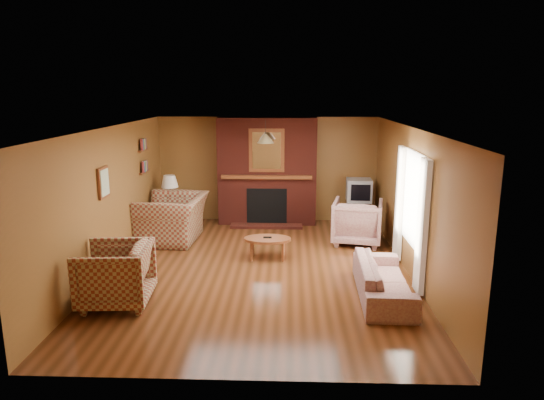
{
  "coord_description": "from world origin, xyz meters",
  "views": [
    {
      "loc": [
        0.5,
        -7.8,
        3.0
      ],
      "look_at": [
        0.2,
        0.6,
        1.08
      ],
      "focal_mm": 32.0,
      "sensor_mm": 36.0,
      "label": 1
    }
  ],
  "objects_px": {
    "side_table": "(171,216)",
    "crt_tv": "(359,190)",
    "floral_sofa": "(383,279)",
    "fireplace": "(267,172)",
    "plaid_armchair": "(115,275)",
    "tv_stand": "(358,213)",
    "floral_armchair": "(357,222)",
    "table_lamp": "(170,188)",
    "coffee_table": "(267,241)",
    "plaid_loveseat": "(173,218)"
  },
  "relations": [
    {
      "from": "fireplace",
      "to": "floral_sofa",
      "type": "distance_m",
      "value": 4.55
    },
    {
      "from": "fireplace",
      "to": "plaid_armchair",
      "type": "distance_m",
      "value": 4.9
    },
    {
      "from": "side_table",
      "to": "crt_tv",
      "type": "bearing_deg",
      "value": 4.74
    },
    {
      "from": "tv_stand",
      "to": "crt_tv",
      "type": "height_order",
      "value": "crt_tv"
    },
    {
      "from": "side_table",
      "to": "crt_tv",
      "type": "height_order",
      "value": "crt_tv"
    },
    {
      "from": "floral_armchair",
      "to": "table_lamp",
      "type": "height_order",
      "value": "table_lamp"
    },
    {
      "from": "crt_tv",
      "to": "side_table",
      "type": "bearing_deg",
      "value": -175.26
    },
    {
      "from": "table_lamp",
      "to": "tv_stand",
      "type": "height_order",
      "value": "table_lamp"
    },
    {
      "from": "coffee_table",
      "to": "crt_tv",
      "type": "distance_m",
      "value": 3.0
    },
    {
      "from": "plaid_armchair",
      "to": "crt_tv",
      "type": "relative_size",
      "value": 1.72
    },
    {
      "from": "coffee_table",
      "to": "table_lamp",
      "type": "distance_m",
      "value": 2.97
    },
    {
      "from": "fireplace",
      "to": "floral_sofa",
      "type": "relative_size",
      "value": 1.31
    },
    {
      "from": "side_table",
      "to": "plaid_armchair",
      "type": "bearing_deg",
      "value": -87.8
    },
    {
      "from": "coffee_table",
      "to": "plaid_armchair",
      "type": "bearing_deg",
      "value": -135.89
    },
    {
      "from": "floral_sofa",
      "to": "table_lamp",
      "type": "height_order",
      "value": "table_lamp"
    },
    {
      "from": "fireplace",
      "to": "plaid_armchair",
      "type": "height_order",
      "value": "fireplace"
    },
    {
      "from": "floral_armchair",
      "to": "table_lamp",
      "type": "distance_m",
      "value": 4.09
    },
    {
      "from": "crt_tv",
      "to": "table_lamp",
      "type": "bearing_deg",
      "value": -175.26
    },
    {
      "from": "plaid_armchair",
      "to": "floral_sofa",
      "type": "distance_m",
      "value": 3.87
    },
    {
      "from": "floral_armchair",
      "to": "tv_stand",
      "type": "height_order",
      "value": "floral_armchair"
    },
    {
      "from": "plaid_armchair",
      "to": "side_table",
      "type": "distance_m",
      "value": 3.9
    },
    {
      "from": "plaid_loveseat",
      "to": "plaid_armchair",
      "type": "relative_size",
      "value": 1.44
    },
    {
      "from": "floral_armchair",
      "to": "table_lamp",
      "type": "xyz_separation_m",
      "value": [
        -3.96,
        0.92,
        0.47
      ]
    },
    {
      "from": "floral_armchair",
      "to": "side_table",
      "type": "relative_size",
      "value": 1.7
    },
    {
      "from": "side_table",
      "to": "table_lamp",
      "type": "bearing_deg",
      "value": 0.0
    },
    {
      "from": "plaid_loveseat",
      "to": "table_lamp",
      "type": "height_order",
      "value": "table_lamp"
    },
    {
      "from": "floral_sofa",
      "to": "side_table",
      "type": "height_order",
      "value": "side_table"
    },
    {
      "from": "floral_sofa",
      "to": "coffee_table",
      "type": "height_order",
      "value": "floral_sofa"
    },
    {
      "from": "floral_armchair",
      "to": "side_table",
      "type": "distance_m",
      "value": 4.07
    },
    {
      "from": "floral_sofa",
      "to": "crt_tv",
      "type": "relative_size",
      "value": 3.24
    },
    {
      "from": "floral_sofa",
      "to": "crt_tv",
      "type": "bearing_deg",
      "value": -0.31
    },
    {
      "from": "fireplace",
      "to": "floral_armchair",
      "type": "bearing_deg",
      "value": -37.98
    },
    {
      "from": "coffee_table",
      "to": "tv_stand",
      "type": "relative_size",
      "value": 1.49
    },
    {
      "from": "floral_sofa",
      "to": "side_table",
      "type": "relative_size",
      "value": 3.22
    },
    {
      "from": "floral_sofa",
      "to": "side_table",
      "type": "xyz_separation_m",
      "value": [
        -4.0,
        3.49,
        0.02
      ]
    },
    {
      "from": "fireplace",
      "to": "table_lamp",
      "type": "xyz_separation_m",
      "value": [
        -2.1,
        -0.53,
        -0.27
      ]
    },
    {
      "from": "table_lamp",
      "to": "side_table",
      "type": "bearing_deg",
      "value": 0.0
    },
    {
      "from": "floral_sofa",
      "to": "tv_stand",
      "type": "distance_m",
      "value": 3.85
    },
    {
      "from": "plaid_loveseat",
      "to": "side_table",
      "type": "relative_size",
      "value": 2.47
    },
    {
      "from": "fireplace",
      "to": "coffee_table",
      "type": "relative_size",
      "value": 2.83
    },
    {
      "from": "crt_tv",
      "to": "tv_stand",
      "type": "bearing_deg",
      "value": 90.0
    },
    {
      "from": "table_lamp",
      "to": "tv_stand",
      "type": "xyz_separation_m",
      "value": [
        4.15,
        0.35,
        -0.63
      ]
    },
    {
      "from": "table_lamp",
      "to": "tv_stand",
      "type": "bearing_deg",
      "value": 4.82
    },
    {
      "from": "fireplace",
      "to": "plaid_armchair",
      "type": "bearing_deg",
      "value": -113.75
    },
    {
      "from": "floral_sofa",
      "to": "side_table",
      "type": "bearing_deg",
      "value": 50.79
    },
    {
      "from": "plaid_armchair",
      "to": "table_lamp",
      "type": "distance_m",
      "value": 3.93
    },
    {
      "from": "plaid_armchair",
      "to": "coffee_table",
      "type": "bearing_deg",
      "value": 129.74
    },
    {
      "from": "plaid_loveseat",
      "to": "floral_sofa",
      "type": "xyz_separation_m",
      "value": [
        3.75,
        -2.64,
        -0.19
      ]
    },
    {
      "from": "side_table",
      "to": "tv_stand",
      "type": "bearing_deg",
      "value": 4.82
    },
    {
      "from": "tv_stand",
      "to": "crt_tv",
      "type": "distance_m",
      "value": 0.53
    }
  ]
}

